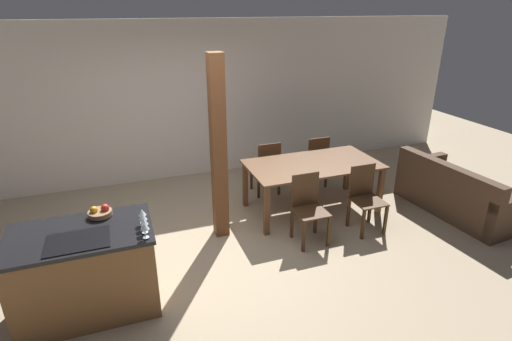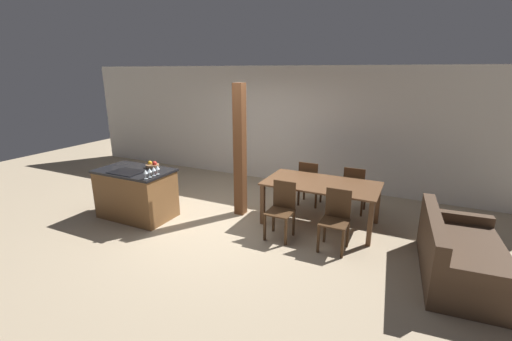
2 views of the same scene
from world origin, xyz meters
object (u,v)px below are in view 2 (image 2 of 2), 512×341
Objects in this scene: dining_chair_near_left at (281,209)px; dining_chair_near_right at (336,219)px; kitchen_island at (136,193)px; dining_chair_far_right at (354,189)px; wine_glass_end at (157,168)px; dining_chair_far_left at (309,182)px; couch at (460,258)px; timber_post at (240,151)px; fruit_bowl at (152,165)px; wine_glass_far at (153,169)px; wine_glass_middle at (149,170)px; wine_glass_near at (145,172)px; dining_table at (321,188)px.

dining_chair_near_left and dining_chair_near_right have the same top height.
kitchen_island and dining_chair_far_right have the same top height.
dining_chair_far_left is (2.07, 1.95, -0.54)m from wine_glass_end.
timber_post is at bearing 75.79° from couch.
wine_glass_far is at bearing -45.56° from fruit_bowl.
kitchen_island is at bearing 89.31° from couch.
wine_glass_middle is 3.06m from dining_chair_near_right.
timber_post reaches higher than couch.
dining_chair_far_right is (2.94, 2.23, -0.54)m from wine_glass_near.
wine_glass_middle is 4.68m from couch.
timber_post reaches higher than wine_glass_near.
dining_chair_far_left is (-0.87, 1.48, 0.00)m from dining_chair_near_right.
fruit_bowl is 0.13× the size of couch.
wine_glass_far reaches higher than dining_chair_near_right.
wine_glass_near reaches higher than dining_chair_near_left.
timber_post reaches higher than dining_chair_far_left.
fruit_bowl is 0.26× the size of dining_chair_far_left.
kitchen_island is 4.01m from dining_chair_far_right.
dining_chair_near_left is 1.71m from dining_chair_far_right.
dining_chair_near_left is (2.07, 0.66, -0.54)m from wine_glass_middle.
couch is (1.64, -1.54, -0.20)m from dining_chair_far_right.
kitchen_island is at bearing -159.47° from dining_table.
kitchen_island is 2.70m from dining_chair_near_left.
wine_glass_middle reaches higher than fruit_bowl.
wine_glass_middle is at bearing -21.63° from kitchen_island.
wine_glass_far is 3.62m from dining_chair_far_right.
wine_glass_middle is at bearing 35.97° from dining_chair_far_right.
wine_glass_middle reaches higher than kitchen_island.
timber_post reaches higher than wine_glass_middle.
couch is (5.17, 0.36, -0.17)m from kitchen_island.
dining_chair_far_right is at bearing 37.16° from wine_glass_near.
wine_glass_end is 3.03m from dining_chair_near_right.
dining_chair_near_left is at bearing 90.00° from dining_chair_far_left.
dining_chair_far_right is (2.94, 2.04, -0.54)m from wine_glass_far.
wine_glass_far is 1.00× the size of wine_glass_end.
wine_glass_middle is 0.17× the size of dining_chair_near_right.
timber_post is (1.64, 0.95, 0.75)m from kitchen_island.
fruit_bowl is at bearing 128.46° from wine_glass_middle.
wine_glass_middle is at bearing -162.41° from dining_chair_near_left.
wine_glass_far is 1.52m from timber_post.
wine_glass_end is (0.00, 0.09, 0.00)m from wine_glass_far.
dining_chair_near_right is 0.49× the size of couch.
dining_chair_near_left and dining_chair_far_right have the same top height.
kitchen_island is at bearing 175.51° from wine_glass_end.
wine_glass_near is 0.08× the size of couch.
kitchen_island is 3.32m from dining_table.
dining_chair_far_right reaches higher than couch.
couch is (4.97, 0.10, -0.67)m from fruit_bowl.
wine_glass_middle is 1.00× the size of wine_glass_far.
fruit_bowl is 0.12× the size of dining_table.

